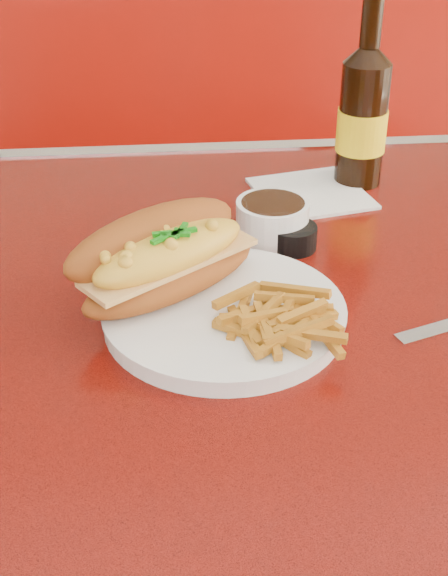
{
  "coord_description": "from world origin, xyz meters",
  "views": [
    {
      "loc": [
        -0.07,
        -0.73,
        1.22
      ],
      "look_at": [
        -0.01,
        -0.06,
        0.81
      ],
      "focal_mm": 50.0,
      "sensor_mm": 36.0,
      "label": 1
    }
  ],
  "objects": [
    {
      "name": "fries_pile",
      "position": [
        0.03,
        -0.1,
        0.8
      ],
      "size": [
        0.11,
        0.11,
        0.03
      ],
      "primitive_type": null,
      "rotation": [
        0.0,
        0.0,
        -0.1
      ],
      "color": "orange",
      "rests_on": "dinner_plate"
    },
    {
      "name": "booth_bench_far",
      "position": [
        0.0,
        0.81,
        0.29
      ],
      "size": [
        1.2,
        0.51,
        0.9
      ],
      "color": "#97130A",
      "rests_on": "ground"
    },
    {
      "name": "paper_napkin",
      "position": [
        0.13,
        0.22,
        0.77
      ],
      "size": [
        0.16,
        0.16,
        0.0
      ],
      "primitive_type": "cube",
      "rotation": [
        0.0,
        0.0,
        0.22
      ],
      "color": "white",
      "rests_on": "diner_table"
    },
    {
      "name": "fork",
      "position": [
        0.04,
        -0.02,
        0.79
      ],
      "size": [
        0.03,
        0.13,
        0.0
      ],
      "rotation": [
        0.0,
        0.0,
        1.74
      ],
      "color": "silver",
      "rests_on": "dinner_plate"
    },
    {
      "name": "beer_bottle",
      "position": [
        0.2,
        0.26,
        0.87
      ],
      "size": [
        0.07,
        0.07,
        0.26
      ],
      "rotation": [
        0.0,
        0.0,
        0.09
      ],
      "color": "black",
      "rests_on": "diner_table"
    },
    {
      "name": "dinner_plate",
      "position": [
        -0.01,
        -0.06,
        0.78
      ],
      "size": [
        0.31,
        0.31,
        0.02
      ],
      "rotation": [
        0.0,
        0.0,
        -0.32
      ],
      "color": "white",
      "rests_on": "diner_table"
    },
    {
      "name": "diner_table",
      "position": [
        0.0,
        0.0,
        0.61
      ],
      "size": [
        1.23,
        0.83,
        0.77
      ],
      "color": "red",
      "rests_on": "ground"
    },
    {
      "name": "mac_hoagie",
      "position": [
        -0.07,
        -0.02,
        0.83
      ],
      "size": [
        0.23,
        0.2,
        0.09
      ],
      "rotation": [
        0.0,
        0.0,
        0.63
      ],
      "color": "#984B18",
      "rests_on": "dinner_plate"
    },
    {
      "name": "sauce_cup_right",
      "position": [
        0.08,
        0.08,
        0.79
      ],
      "size": [
        0.06,
        0.06,
        0.03
      ],
      "rotation": [
        0.0,
        0.0,
        -0.15
      ],
      "color": "black",
      "rests_on": "diner_table"
    },
    {
      "name": "gravy_ramekin",
      "position": [
        0.06,
        0.11,
        0.8
      ],
      "size": [
        0.11,
        0.11,
        0.05
      ],
      "rotation": [
        0.0,
        0.0,
        -0.36
      ],
      "color": "white",
      "rests_on": "diner_table"
    }
  ]
}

